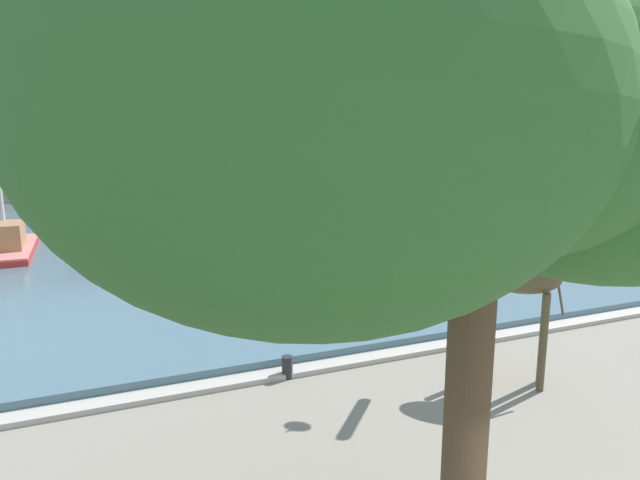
{
  "coord_description": "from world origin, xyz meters",
  "views": [
    {
      "loc": [
        -3.86,
        -1.85,
        4.93
      ],
      "look_at": [
        1.91,
        12.39,
        2.2
      ],
      "focal_mm": 28.07,
      "sensor_mm": 36.0,
      "label": 1
    }
  ],
  "objects_px": {
    "sailboat_yellow": "(426,215)",
    "shade_tree": "(425,129)",
    "sailboat_red": "(6,246)",
    "mooring_bollard": "(287,367)",
    "giraffe_statue": "(514,278)",
    "sailboat_grey": "(57,205)",
    "sailboat_teal": "(525,239)"
  },
  "relations": [
    {
      "from": "sailboat_yellow",
      "to": "shade_tree",
      "type": "height_order",
      "value": "sailboat_yellow"
    },
    {
      "from": "sailboat_red",
      "to": "mooring_bollard",
      "type": "distance_m",
      "value": 18.96
    },
    {
      "from": "giraffe_statue",
      "to": "sailboat_grey",
      "type": "distance_m",
      "value": 42.86
    },
    {
      "from": "sailboat_red",
      "to": "shade_tree",
      "type": "relative_size",
      "value": 1.21
    },
    {
      "from": "sailboat_yellow",
      "to": "mooring_bollard",
      "type": "xyz_separation_m",
      "value": [
        -16.77,
        -19.64,
        -0.29
      ]
    },
    {
      "from": "sailboat_teal",
      "to": "sailboat_yellow",
      "type": "bearing_deg",
      "value": 86.36
    },
    {
      "from": "giraffe_statue",
      "to": "sailboat_grey",
      "type": "bearing_deg",
      "value": 107.07
    },
    {
      "from": "sailboat_yellow",
      "to": "mooring_bollard",
      "type": "distance_m",
      "value": 25.83
    },
    {
      "from": "giraffe_statue",
      "to": "sailboat_red",
      "type": "distance_m",
      "value": 22.88
    },
    {
      "from": "sailboat_grey",
      "to": "sailboat_red",
      "type": "bearing_deg",
      "value": -90.09
    },
    {
      "from": "sailboat_grey",
      "to": "mooring_bollard",
      "type": "relative_size",
      "value": 18.61
    },
    {
      "from": "sailboat_teal",
      "to": "sailboat_grey",
      "type": "relative_size",
      "value": 0.98
    },
    {
      "from": "giraffe_statue",
      "to": "shade_tree",
      "type": "height_order",
      "value": "shade_tree"
    },
    {
      "from": "mooring_bollard",
      "to": "giraffe_statue",
      "type": "bearing_deg",
      "value": -23.81
    },
    {
      "from": "giraffe_statue",
      "to": "mooring_bollard",
      "type": "relative_size",
      "value": 9.01
    },
    {
      "from": "sailboat_red",
      "to": "sailboat_grey",
      "type": "bearing_deg",
      "value": 89.91
    },
    {
      "from": "sailboat_grey",
      "to": "sailboat_teal",
      "type": "bearing_deg",
      "value": -50.27
    },
    {
      "from": "shade_tree",
      "to": "sailboat_yellow",
      "type": "bearing_deg",
      "value": 55.81
    },
    {
      "from": "giraffe_statue",
      "to": "sailboat_yellow",
      "type": "distance_m",
      "value": 24.94
    },
    {
      "from": "sailboat_yellow",
      "to": "shade_tree",
      "type": "relative_size",
      "value": 1.22
    },
    {
      "from": "shade_tree",
      "to": "mooring_bollard",
      "type": "xyz_separation_m",
      "value": [
        0.66,
        6.01,
        -4.87
      ]
    },
    {
      "from": "sailboat_teal",
      "to": "mooring_bollard",
      "type": "height_order",
      "value": "sailboat_teal"
    },
    {
      "from": "sailboat_grey",
      "to": "sailboat_yellow",
      "type": "distance_m",
      "value": 31.58
    },
    {
      "from": "sailboat_grey",
      "to": "giraffe_statue",
      "type": "bearing_deg",
      "value": -72.93
    },
    {
      "from": "mooring_bollard",
      "to": "sailboat_grey",
      "type": "bearing_deg",
      "value": 101.85
    },
    {
      "from": "sailboat_grey",
      "to": "mooring_bollard",
      "type": "xyz_separation_m",
      "value": [
        8.19,
        -39.0,
        -0.11
      ]
    },
    {
      "from": "sailboat_teal",
      "to": "sailboat_yellow",
      "type": "xyz_separation_m",
      "value": [
        0.63,
        9.91,
        0.08
      ]
    },
    {
      "from": "sailboat_teal",
      "to": "shade_tree",
      "type": "bearing_deg",
      "value": -136.86
    },
    {
      "from": "sailboat_red",
      "to": "mooring_bollard",
      "type": "relative_size",
      "value": 17.08
    },
    {
      "from": "giraffe_statue",
      "to": "sailboat_grey",
      "type": "relative_size",
      "value": 0.48
    },
    {
      "from": "sailboat_grey",
      "to": "sailboat_red",
      "type": "xyz_separation_m",
      "value": [
        -0.04,
        -21.92,
        0.2
      ]
    },
    {
      "from": "sailboat_teal",
      "to": "sailboat_red",
      "type": "bearing_deg",
      "value": 163.2
    }
  ]
}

